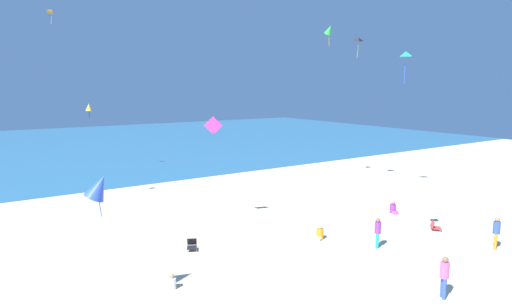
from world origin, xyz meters
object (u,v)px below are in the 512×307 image
beach_chair_near_camera (192,245)px  kite_black (358,39)px  person_7 (378,231)px  kite_orange (51,11)px  kite_blue (99,187)px  kite_magenta (213,126)px  kite_green (329,30)px  person_0 (444,274)px  kite_yellow (89,107)px  person_1 (172,283)px  kite_teal (406,54)px  beach_chair_mid_beach (435,226)px  person_2 (393,209)px  person_6 (320,234)px  person_5 (496,231)px

beach_chair_near_camera → kite_black: bearing=132.5°
person_7 → kite_orange: kite_orange is taller
person_7 → kite_blue: kite_blue is taller
kite_magenta → kite_green: size_ratio=0.77×
person_0 → kite_black: bearing=89.1°
kite_magenta → kite_yellow: 10.91m
person_1 → kite_blue: size_ratio=0.40×
kite_orange → kite_black: bearing=-40.7°
person_0 → kite_teal: (1.39, 3.48, 8.86)m
person_0 → kite_blue: 13.73m
kite_green → kite_magenta: bearing=-161.3°
person_0 → person_7: person_0 is taller
beach_chair_mid_beach → person_2: (0.77, 3.65, 0.06)m
person_2 → kite_blue: bearing=-68.7°
beach_chair_mid_beach → person_1: 15.91m
kite_magenta → kite_teal: bearing=-62.3°
person_7 → person_2: bearing=-103.9°
person_6 → person_7: size_ratio=0.51×
person_5 → kite_blue: (-18.68, 4.56, 3.89)m
person_1 → person_7: bearing=-72.4°
person_6 → kite_magenta: bearing=-83.7°
person_0 → kite_green: (9.48, 17.32, 12.05)m
person_7 → kite_magenta: 10.92m
person_7 → kite_green: (7.48, 12.22, 12.13)m
person_5 → kite_orange: size_ratio=1.34×
kite_blue → kite_black: 24.99m
beach_chair_mid_beach → kite_orange: kite_orange is taller
beach_chair_near_camera → person_0: (6.33, -10.20, 0.74)m
kite_magenta → beach_chair_mid_beach: bearing=-36.5°
person_1 → kite_teal: bearing=-81.5°
kite_blue → kite_yellow: (3.14, 16.46, 2.10)m
kite_blue → kite_teal: kite_teal is taller
kite_blue → kite_teal: 14.22m
person_0 → person_5: size_ratio=1.02×
person_5 → kite_magenta: (-10.60, 11.33, 5.16)m
person_5 → person_7: bearing=-151.0°
beach_chair_mid_beach → kite_teal: bearing=-117.6°
beach_chair_mid_beach → kite_black: 15.94m
kite_black → beach_chair_near_camera: bearing=-163.9°
person_5 → kite_green: bearing=145.1°
kite_teal → beach_chair_near_camera: bearing=139.0°
person_2 → kite_magenta: kite_magenta is taller
person_0 → kite_black: (10.53, 15.08, 11.15)m
beach_chair_mid_beach → kite_green: (2.46, 12.23, 12.83)m
person_6 → kite_yellow: (-8.80, 14.91, 6.68)m
kite_black → kite_blue: bearing=-158.1°
kite_orange → person_1: bearing=-89.1°
person_0 → kite_magenta: kite_magenta is taller
person_1 → kite_green: 24.73m
person_6 → kite_black: size_ratio=0.50×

